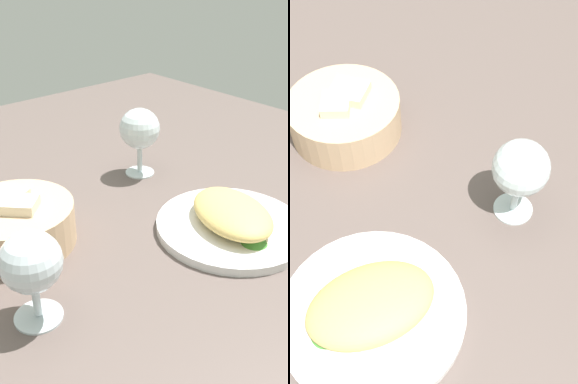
# 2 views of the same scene
# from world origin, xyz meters

# --- Properties ---
(ground_plane) EXTENTS (1.40, 1.40, 0.02)m
(ground_plane) POSITION_xyz_m (0.00, 0.00, -0.01)
(ground_plane) COLOR #5F514C
(plate) EXTENTS (0.24, 0.24, 0.01)m
(plate) POSITION_xyz_m (-0.13, -0.12, 0.01)
(plate) COLOR white
(plate) RESTS_ON ground_plane
(omelette) EXTENTS (0.19, 0.16, 0.04)m
(omelette) POSITION_xyz_m (-0.13, -0.12, 0.03)
(omelette) COLOR #D6B663
(omelette) RESTS_ON plate
(lettuce_garnish) EXTENTS (0.04, 0.04, 0.01)m
(lettuce_garnish) POSITION_xyz_m (-0.19, -0.10, 0.02)
(lettuce_garnish) COLOR #418C34
(lettuce_garnish) RESTS_ON plate
(bread_basket) EXTENTS (0.18, 0.18, 0.08)m
(bread_basket) POSITION_xyz_m (0.06, 0.15, 0.03)
(bread_basket) COLOR tan
(bread_basket) RESTS_ON ground_plane
(wine_glass_near) EXTENTS (0.08, 0.08, 0.13)m
(wine_glass_near) POSITION_xyz_m (0.12, -0.15, 0.09)
(wine_glass_near) COLOR silver
(wine_glass_near) RESTS_ON ground_plane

